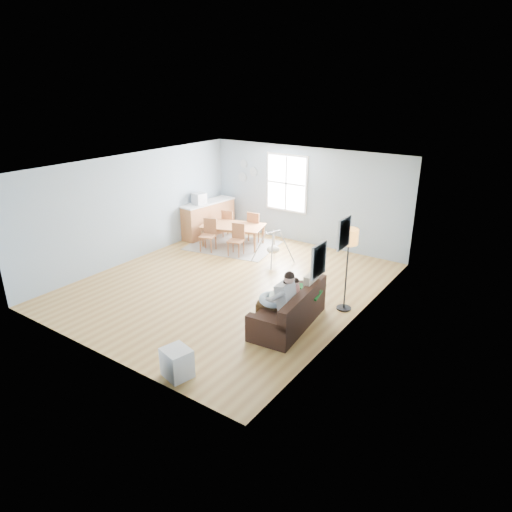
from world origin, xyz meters
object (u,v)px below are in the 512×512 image
Objects in this scene: floor_lamp at (349,244)px; chair_nw at (229,222)px; chair_se at (237,238)px; counter at (208,218)px; baby_swing at (273,249)px; father at (279,298)px; toddler at (291,291)px; dining_table at (233,236)px; chair_ne at (255,225)px; sofa at (290,312)px; monitor at (199,199)px; storage_cube at (177,362)px; chair_sw at (209,233)px.

floor_lamp is 2.01× the size of chair_nw.
chair_se is 0.45× the size of counter.
counter is 1.85× the size of baby_swing.
father is 0.66× the size of counter.
toddler is 0.71× the size of baby_swing.
dining_table is 1.92× the size of chair_ne.
counter is at bearing -169.21° from chair_ne.
sofa is at bearing -62.02° from toddler.
chair_se is 0.96× the size of chair_ne.
monitor is (-4.73, 2.77, 0.55)m from toddler.
counter is at bearing 146.52° from toddler.
monitor reaches higher than toddler.
chair_se is at bearing -43.51° from chair_nw.
father reaches higher than chair_se.
monitor reaches higher than counter.
monitor is (-5.38, 1.75, -0.23)m from floor_lamp.
father reaches higher than baby_swing.
dining_table is 2.00× the size of chair_se.
monitor reaches higher than storage_cube.
chair_se is at bearing -175.78° from baby_swing.
counter is 2.91m from baby_swing.
dining_table is 1.93× the size of chair_sw.
father is 5.47m from chair_nw.
floor_lamp is 3.95m from storage_cube.
toddler is 1.81× the size of monitor.
chair_se is (0.83, 0.15, -0.02)m from chair_sw.
storage_cube is 6.08m from dining_table.
chair_nw is at bearing 119.55° from dining_table.
chair_nw reaches higher than storage_cube.
monitor reaches higher than chair_se.
toddler reaches higher than chair_sw.
floor_lamp reaches higher than baby_swing.
storage_cube is at bearing -108.74° from floor_lamp.
sofa is 3.21m from baby_swing.
sofa is 2.29× the size of chair_se.
storage_cube is 0.58× the size of chair_ne.
chair_sw is at bearing 166.36° from floor_lamp.
monitor is (-1.73, 0.51, 0.71)m from chair_se.
chair_se is 1.44m from chair_nw.
dining_table is 0.91× the size of counter.
floor_lamp is 4.31× the size of monitor.
monitor reaches higher than chair_sw.
counter is at bearing 86.95° from monitor.
storage_cube is at bearing -74.51° from baby_swing.
chair_se is at bearing 142.97° from toddler.
chair_sw is at bearing -173.06° from baby_swing.
chair_nw is 2.31m from baby_swing.
father reaches higher than chair_sw.
floor_lamp is at bearing -18.01° from monitor.
floor_lamp is 5.28m from chair_nw.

